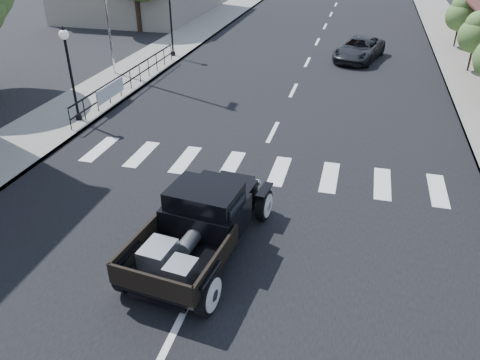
# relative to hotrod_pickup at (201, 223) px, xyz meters

# --- Properties ---
(ground) EXTENTS (120.00, 120.00, 0.00)m
(ground) POSITION_rel_hotrod_pickup_xyz_m (0.27, 0.53, -0.86)
(ground) COLOR black
(ground) RESTS_ON ground
(road) EXTENTS (14.00, 80.00, 0.02)m
(road) POSITION_rel_hotrod_pickup_xyz_m (0.27, 15.53, -0.85)
(road) COLOR black
(road) RESTS_ON ground
(road_markings) EXTENTS (12.00, 60.00, 0.06)m
(road_markings) POSITION_rel_hotrod_pickup_xyz_m (0.27, 10.53, -0.86)
(road_markings) COLOR silver
(road_markings) RESTS_ON ground
(sidewalk_left) EXTENTS (3.00, 80.00, 0.15)m
(sidewalk_left) POSITION_rel_hotrod_pickup_xyz_m (-8.23, 15.53, -0.79)
(sidewalk_left) COLOR gray
(sidewalk_left) RESTS_ON ground
(sidewalk_right) EXTENTS (3.00, 80.00, 0.15)m
(sidewalk_right) POSITION_rel_hotrod_pickup_xyz_m (8.77, 15.53, -0.79)
(sidewalk_right) COLOR #99968B
(sidewalk_right) RESTS_ON ground
(railing) EXTENTS (0.08, 10.00, 1.00)m
(railing) POSITION_rel_hotrod_pickup_xyz_m (-7.03, 10.53, -0.21)
(railing) COLOR black
(railing) RESTS_ON sidewalk_left
(banner) EXTENTS (0.04, 2.20, 0.60)m
(banner) POSITION_rel_hotrod_pickup_xyz_m (-6.95, 8.53, -0.41)
(banner) COLOR silver
(banner) RESTS_ON sidewalk_left
(lamp_post_b) EXTENTS (0.36, 0.36, 3.58)m
(lamp_post_b) POSITION_rel_hotrod_pickup_xyz_m (-7.33, 6.53, 1.08)
(lamp_post_b) COLOR black
(lamp_post_b) RESTS_ON sidewalk_left
(lamp_post_c) EXTENTS (0.36, 0.36, 3.58)m
(lamp_post_c) POSITION_rel_hotrod_pickup_xyz_m (-7.33, 16.53, 1.08)
(lamp_post_c) COLOR black
(lamp_post_c) RESTS_ON sidewalk_left
(small_tree_d) EXTENTS (1.72, 1.72, 2.86)m
(small_tree_d) POSITION_rel_hotrod_pickup_xyz_m (8.57, 17.56, 0.72)
(small_tree_d) COLOR #4B6E32
(small_tree_d) RESTS_ON sidewalk_right
(small_tree_e) EXTENTS (1.73, 1.73, 2.88)m
(small_tree_e) POSITION_rel_hotrod_pickup_xyz_m (8.57, 22.86, 0.73)
(small_tree_e) COLOR #4B6E32
(small_tree_e) RESTS_ON sidewalk_right
(hotrod_pickup) EXTENTS (2.89, 5.22, 1.73)m
(hotrod_pickup) POSITION_rel_hotrod_pickup_xyz_m (0.00, 0.00, 0.00)
(hotrod_pickup) COLOR black
(hotrod_pickup) RESTS_ON ground
(second_car) EXTENTS (3.06, 4.74, 1.22)m
(second_car) POSITION_rel_hotrod_pickup_xyz_m (2.98, 18.75, -0.26)
(second_car) COLOR black
(second_car) RESTS_ON ground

